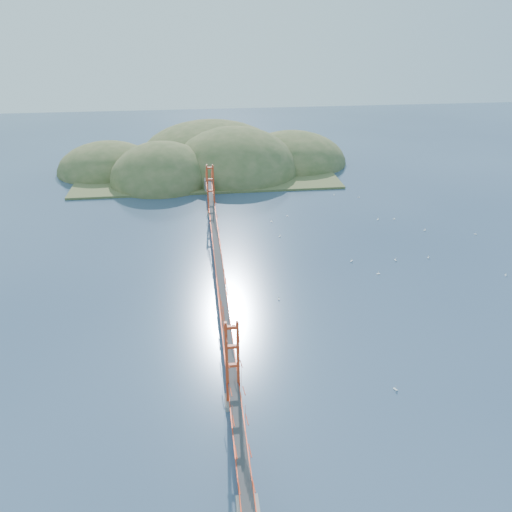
{
  "coord_description": "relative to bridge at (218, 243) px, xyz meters",
  "views": [
    {
      "loc": [
        -2.83,
        -74.9,
        42.27
      ],
      "look_at": [
        6.36,
        0.0,
        4.31
      ],
      "focal_mm": 35.0,
      "sensor_mm": 36.0,
      "label": 1
    }
  ],
  "objects": [
    {
      "name": "sailboat_0",
      "position": [
        9.14,
        -7.5,
        -6.87
      ],
      "size": [
        0.44,
        0.52,
        0.6
      ],
      "color": "white",
      "rests_on": "ground"
    },
    {
      "name": "sailboat_8",
      "position": [
        44.04,
        15.78,
        -6.86
      ],
      "size": [
        0.64,
        0.64,
        0.69
      ],
      "color": "white",
      "rests_on": "ground"
    },
    {
      "name": "far_headlands",
      "position": [
        2.21,
        68.33,
        -7.01
      ],
      "size": [
        84.0,
        58.0,
        25.0
      ],
      "color": "olive",
      "rests_on": "ground"
    },
    {
      "name": "sailboat_2",
      "position": [
        27.88,
        -1.41,
        -6.85
      ],
      "size": [
        0.64,
        0.56,
        0.74
      ],
      "color": "white",
      "rests_on": "ground"
    },
    {
      "name": "sailboat_12",
      "position": [
        16.78,
        27.14,
        -6.87
      ],
      "size": [
        0.49,
        0.44,
        0.56
      ],
      "color": "white",
      "rests_on": "ground"
    },
    {
      "name": "ground",
      "position": [
        0.0,
        -0.18,
        -7.01
      ],
      "size": [
        320.0,
        320.0,
        0.0
      ],
      "primitive_type": "plane",
      "color": "#2D405B",
      "rests_on": "ground"
    },
    {
      "name": "sailboat_15",
      "position": [
        30.85,
        39.45,
        -6.87
      ],
      "size": [
        0.52,
        0.52,
        0.56
      ],
      "color": "white",
      "rests_on": "ground"
    },
    {
      "name": "sailboat_3",
      "position": [
        13.34,
        16.47,
        -6.86
      ],
      "size": [
        0.6,
        0.6,
        0.64
      ],
      "color": "white",
      "rests_on": "ground"
    },
    {
      "name": "sailboat_14",
      "position": [
        24.65,
        3.94,
        -6.85
      ],
      "size": [
        0.7,
        0.7,
        0.73
      ],
      "color": "white",
      "rests_on": "ground"
    },
    {
      "name": "sailboat_1",
      "position": [
        32.86,
        3.32,
        -6.86
      ],
      "size": [
        0.55,
        0.6,
        0.67
      ],
      "color": "white",
      "rests_on": "ground"
    },
    {
      "name": "sailboat_5",
      "position": [
        49.9,
        -4.56,
        -6.87
      ],
      "size": [
        0.46,
        0.5,
        0.56
      ],
      "color": "white",
      "rests_on": "ground"
    },
    {
      "name": "sailboat_17",
      "position": [
        39.94,
        22.49,
        -6.86
      ],
      "size": [
        0.57,
        0.48,
        0.66
      ],
      "color": "white",
      "rests_on": "ground"
    },
    {
      "name": "bridge",
      "position": [
        0.0,
        0.0,
        0.0
      ],
      "size": [
        2.2,
        94.4,
        12.0
      ],
      "color": "gray",
      "rests_on": "ground"
    },
    {
      "name": "sailboat_10",
      "position": [
        19.96,
        -30.17,
        -6.86
      ],
      "size": [
        0.64,
        0.64,
        0.7
      ],
      "color": "white",
      "rests_on": "ground"
    },
    {
      "name": "sailboat_11",
      "position": [
        53.64,
        12.65,
        -6.86
      ],
      "size": [
        0.6,
        0.6,
        0.64
      ],
      "color": "white",
      "rests_on": "ground"
    },
    {
      "name": "sailboat_9",
      "position": [
        39.33,
        3.55,
        -6.86
      ],
      "size": [
        0.61,
        0.61,
        0.64
      ],
      "color": "white",
      "rests_on": "ground"
    },
    {
      "name": "sailboat_4",
      "position": [
        36.27,
        22.72,
        -6.85
      ],
      "size": [
        0.7,
        0.7,
        0.73
      ],
      "color": "white",
      "rests_on": "ground"
    },
    {
      "name": "sailboat_16",
      "position": [
        12.84,
        24.38,
        -6.86
      ],
      "size": [
        0.6,
        0.6,
        0.63
      ],
      "color": "white",
      "rests_on": "ground"
    },
    {
      "name": "sailboat_7",
      "position": [
        36.43,
        37.05,
        -6.87
      ],
      "size": [
        0.52,
        0.47,
        0.59
      ],
      "color": "white",
      "rests_on": "ground"
    }
  ]
}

